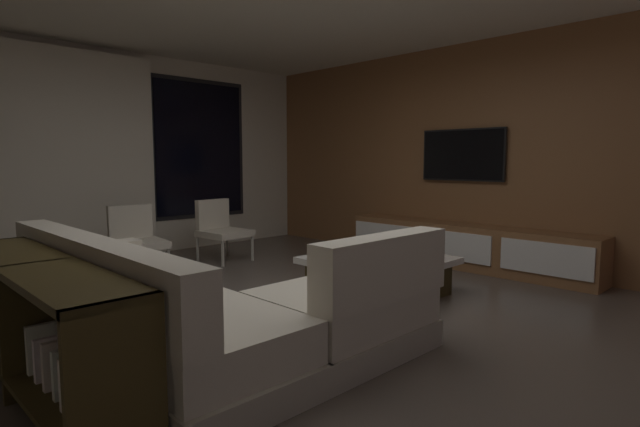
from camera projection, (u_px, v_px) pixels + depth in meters
The scene contains 11 objects.
floor at pixel (297, 321), 3.97m from camera, with size 9.20×9.20×0.00m, color #564C44.
back_wall_with_window at pixel (105, 156), 6.35m from camera, with size 6.60×0.30×2.70m.
media_wall at pixel (486, 155), 5.96m from camera, with size 0.12×7.80×2.70m.
sectional_couch at pixel (201, 312), 3.24m from camera, with size 1.98×2.50×0.82m.
coffee_table at pixel (378, 275), 4.75m from camera, with size 1.16×1.16×0.36m.
book_stack_on_coffee_table at pixel (363, 253), 4.64m from camera, with size 0.29×0.21×0.10m.
accent_chair_near_window at pixel (220, 227), 6.35m from camera, with size 0.59×0.61×0.78m.
accent_chair_by_curtain at pixel (135, 237), 5.53m from camera, with size 0.59×0.61×0.78m.
media_console at pixel (467, 247), 5.91m from camera, with size 0.46×3.10×0.52m.
mounted_tv at pixel (462, 155), 6.06m from camera, with size 0.05×1.10×0.63m.
console_table_behind_couch at pixel (40, 322), 2.68m from camera, with size 0.40×2.10×0.74m.
Camera 1 is at (-2.57, -2.87, 1.28)m, focal length 27.78 mm.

